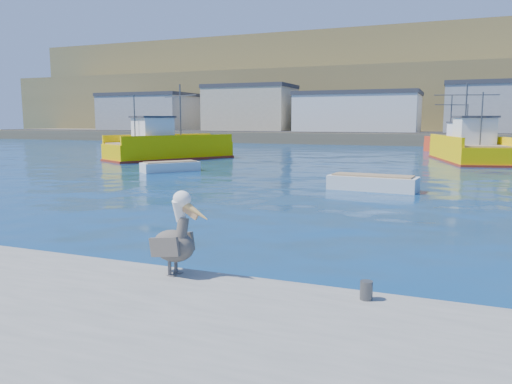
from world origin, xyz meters
TOP-DOWN VIEW (x-y plane):
  - ground at (0.00, 0.00)m, footprint 260.00×260.00m
  - dock_bollards at (0.60, -3.40)m, footprint 36.20×0.20m
  - far_shore at (0.00, 109.20)m, footprint 200.00×81.00m
  - trawler_yellow_a at (-18.83, 26.05)m, footprint 8.51×11.48m
  - trawler_yellow_b at (5.17, 32.66)m, footprint 6.32×11.50m
  - boat_orange at (4.13, 44.50)m, footprint 6.10×7.51m
  - skiff_left at (-13.05, 17.03)m, footprint 3.30×3.77m
  - skiff_mid at (0.60, 12.95)m, footprint 4.27×1.84m
  - pelican at (-0.44, -3.40)m, footprint 1.27×0.59m

SIDE VIEW (x-z plane):
  - ground at x=0.00m, z-range 0.00..0.00m
  - skiff_left at x=-13.05m, z-range -0.15..0.67m
  - skiff_mid at x=0.60m, z-range -0.16..0.74m
  - dock_bollards at x=0.60m, z-range 0.50..0.80m
  - boat_orange at x=4.13m, z-range -1.99..3.95m
  - trawler_yellow_b at x=5.17m, z-range -2.21..4.25m
  - trawler_yellow_a at x=-18.83m, z-range -2.21..4.27m
  - pelican at x=-0.44m, z-range 0.39..1.95m
  - far_shore at x=0.00m, z-range -3.02..20.98m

